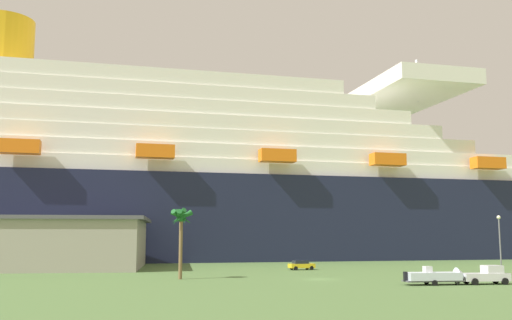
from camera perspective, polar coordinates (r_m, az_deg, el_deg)
ground_plane at (r=106.96m, az=2.02°, el=-10.56°), size 600.00×600.00×0.00m
cruise_ship at (r=141.97m, az=-10.59°, el=-2.56°), size 276.21×61.54×62.78m
pickup_truck at (r=74.34m, az=21.85°, el=-10.55°), size 5.62×2.32×2.20m
small_boat_on_trailer at (r=71.60m, az=17.68°, el=-10.93°), size 8.75×2.42×2.15m
palm_tree at (r=77.79m, az=-7.43°, el=-6.02°), size 3.09×3.16×9.35m
street_lamp at (r=93.39m, az=22.98°, el=-6.97°), size 0.56×0.56×8.70m
parked_car_yellow_taxi at (r=98.73m, az=4.50°, el=-10.31°), size 4.53×2.64×1.58m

